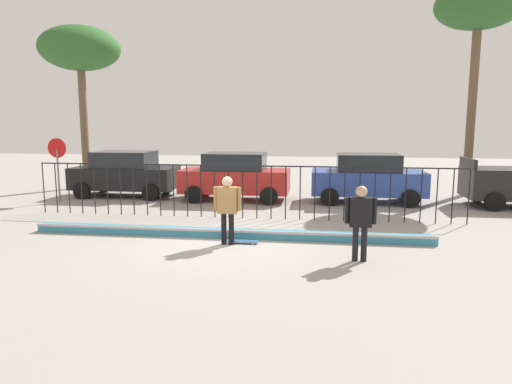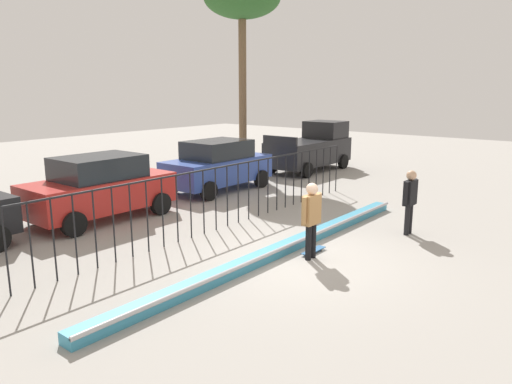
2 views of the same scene
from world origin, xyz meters
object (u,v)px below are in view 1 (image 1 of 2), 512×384
at_px(palm_tree_tall, 479,9).
at_px(stop_sign, 58,161).
at_px(skateboarder, 227,204).
at_px(parked_car_blue, 368,178).
at_px(skateboard, 243,241).
at_px(palm_tree_short, 80,50).
at_px(parked_car_black, 125,173).
at_px(camera_operator, 361,216).
at_px(parked_car_red, 235,176).

bearing_deg(palm_tree_tall, stop_sign, -166.00).
bearing_deg(palm_tree_tall, skateboarder, -132.53).
height_order(skateboarder, parked_car_blue, parked_car_blue).
distance_m(skateboard, palm_tree_short, 14.35).
height_order(parked_car_black, palm_tree_tall, palm_tree_tall).
bearing_deg(skateboard, palm_tree_tall, 65.87).
bearing_deg(palm_tree_short, camera_operator, -40.52).
xyz_separation_m(skateboarder, parked_car_red, (-1.03, 6.68, -0.09)).
height_order(stop_sign, palm_tree_short, palm_tree_short).
relative_size(camera_operator, palm_tree_short, 0.23).
xyz_separation_m(skateboarder, parked_car_black, (-5.81, 6.99, -0.09)).
bearing_deg(skateboard, skateboarder, -140.36).
height_order(skateboarder, parked_car_black, parked_car_black).
distance_m(stop_sign, palm_tree_short, 6.26).
distance_m(parked_car_blue, palm_tree_tall, 8.42).
height_order(parked_car_blue, palm_tree_tall, palm_tree_tall).
xyz_separation_m(camera_operator, stop_sign, (-11.05, 6.29, 0.58)).
relative_size(camera_operator, parked_car_black, 0.40).
height_order(skateboard, parked_car_black, parked_car_black).
bearing_deg(parked_car_blue, palm_tree_short, 170.49).
xyz_separation_m(skateboard, parked_car_red, (-1.41, 6.53, 0.91)).
xyz_separation_m(skateboard, camera_operator, (2.87, -1.14, 0.98)).
distance_m(parked_car_blue, stop_sign, 12.09).
bearing_deg(palm_tree_tall, parked_car_black, -170.58).
xyz_separation_m(skateboarder, parked_car_blue, (4.17, 6.85, -0.09)).
relative_size(skateboard, camera_operator, 0.46).
xyz_separation_m(parked_car_blue, palm_tree_tall, (4.44, 2.53, 6.70)).
bearing_deg(stop_sign, parked_car_red, 11.61).
bearing_deg(palm_tree_short, parked_car_black, -37.69).
bearing_deg(skateboarder, parked_car_black, 120.25).
bearing_deg(parked_car_blue, camera_operator, -95.71).
bearing_deg(camera_operator, palm_tree_tall, -60.56).
relative_size(parked_car_red, parked_car_blue, 1.00).
height_order(skateboarder, palm_tree_short, palm_tree_short).
bearing_deg(skateboarder, stop_sign, 136.35).
bearing_deg(skateboard, stop_sign, 165.43).
height_order(camera_operator, parked_car_red, parked_car_red).
xyz_separation_m(parked_car_black, palm_tree_tall, (14.42, 2.39, 6.70)).
distance_m(skateboarder, parked_car_black, 9.09).
xyz_separation_m(camera_operator, parked_car_blue, (0.93, 7.85, -0.07)).
height_order(parked_car_blue, palm_tree_short, palm_tree_short).
distance_m(skateboarder, palm_tree_short, 13.80).
distance_m(camera_operator, parked_car_red, 8.79).
height_order(skateboarder, parked_car_red, parked_car_red).
relative_size(parked_car_black, palm_tree_tall, 0.49).
xyz_separation_m(parked_car_red, stop_sign, (-6.77, -1.39, 0.64)).
bearing_deg(parked_car_blue, stop_sign, -171.55).
xyz_separation_m(skateboarder, palm_tree_short, (-8.75, 9.26, 5.31)).
bearing_deg(palm_tree_tall, parked_car_blue, -150.28).
bearing_deg(skateboarder, parked_car_red, 89.29).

